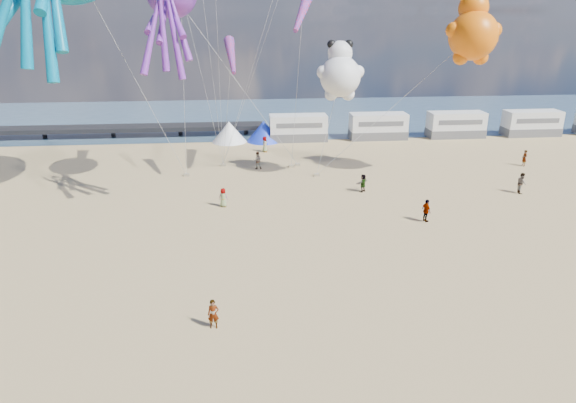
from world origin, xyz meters
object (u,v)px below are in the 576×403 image
(sandbag_c, at_px, (317,175))
(beachgoer_0, at_px, (223,198))
(sandbag_e, at_px, (223,165))
(sandbag_a, at_px, (187,175))
(motorhome_3, at_px, (532,123))
(motorhome_2, at_px, (456,125))
(motorhome_1, at_px, (378,126))
(tent_white, at_px, (229,132))
(windsock_mid, at_px, (302,12))
(sandbag_b, at_px, (298,165))
(sandbag_d, at_px, (291,166))
(tent_blue, at_px, (264,131))
(standing_person, at_px, (213,314))
(beachgoer_5, at_px, (524,158))
(beachgoer_7, at_px, (522,183))
(windsock_right, at_px, (231,56))
(kite_teddy_orange, at_px, (473,36))
(motorhome_0, at_px, (298,128))
(beachgoer_1, at_px, (257,160))
(beachgoer_3, at_px, (426,211))
(kite_panda, at_px, (340,76))
(beachgoer_6, at_px, (265,144))
(beachgoer_4, at_px, (363,183))

(sandbag_c, bearing_deg, beachgoer_0, -139.66)
(sandbag_c, height_order, sandbag_e, same)
(sandbag_a, bearing_deg, motorhome_3, 17.64)
(motorhome_2, bearing_deg, motorhome_1, 180.00)
(tent_white, distance_m, sandbag_e, 9.93)
(sandbag_e, bearing_deg, windsock_mid, -29.80)
(sandbag_b, relative_size, sandbag_d, 1.00)
(tent_blue, xyz_separation_m, standing_person, (-4.23, -37.29, -0.45))
(standing_person, distance_m, beachgoer_5, 38.20)
(tent_white, xyz_separation_m, sandbag_b, (6.79, -10.43, -1.09))
(beachgoer_7, distance_m, sandbag_e, 26.93)
(motorhome_2, height_order, beachgoer_0, motorhome_2)
(standing_person, xyz_separation_m, beachgoer_7, (24.65, 17.18, 0.13))
(beachgoer_7, xyz_separation_m, windsock_right, (-23.65, 5.40, 9.91))
(kite_teddy_orange, xyz_separation_m, windsock_right, (-19.74, 1.44, -1.59))
(motorhome_3, distance_m, sandbag_e, 38.29)
(motorhome_0, height_order, beachgoer_7, motorhome_0)
(beachgoer_0, bearing_deg, motorhome_3, -129.84)
(beachgoer_1, relative_size, sandbag_b, 3.36)
(beachgoer_3, xyz_separation_m, kite_panda, (-4.55, 10.50, 8.23))
(beachgoer_1, bearing_deg, beachgoer_0, 68.36)
(kite_teddy_orange, bearing_deg, motorhome_3, 38.21)
(windsock_mid, bearing_deg, beachgoer_7, -2.04)
(sandbag_d, distance_m, kite_teddy_orange, 19.61)
(standing_person, distance_m, sandbag_d, 27.18)
(sandbag_b, bearing_deg, beachgoer_7, -28.76)
(beachgoer_1, distance_m, sandbag_a, 6.84)
(motorhome_1, xyz_separation_m, windsock_right, (-16.73, -14.71, 9.29))
(beachgoer_6, bearing_deg, tent_blue, 3.40)
(motorhome_0, bearing_deg, sandbag_d, -99.71)
(beachgoer_0, height_order, sandbag_b, beachgoer_0)
(tent_blue, height_order, beachgoer_7, tent_blue)
(beachgoer_1, relative_size, sandbag_a, 3.36)
(motorhome_3, relative_size, windsock_right, 1.38)
(beachgoer_1, height_order, sandbag_a, beachgoer_1)
(beachgoer_0, relative_size, kite_teddy_orange, 0.22)
(motorhome_2, xyz_separation_m, tent_blue, (-23.00, 0.00, -0.30))
(beachgoer_0, xyz_separation_m, windsock_mid, (6.88, 7.05, 13.46))
(motorhome_1, relative_size, standing_person, 4.43)
(beachgoer_4, bearing_deg, kite_teddy_orange, 153.26)
(beachgoer_5, bearing_deg, kite_panda, -86.67)
(beachgoer_5, relative_size, windsock_right, 0.33)
(tent_white, xyz_separation_m, beachgoer_0, (-0.17, -21.02, -0.45))
(standing_person, bearing_deg, sandbag_a, 98.96)
(motorhome_2, distance_m, beachgoer_7, 20.28)
(standing_person, xyz_separation_m, beachgoer_1, (3.06, 26.17, 0.10))
(beachgoer_5, bearing_deg, motorhome_0, -124.78)
(motorhome_3, bearing_deg, standing_person, -134.57)
(beachgoer_1, distance_m, sandbag_c, 6.08)
(tent_blue, height_order, sandbag_a, tent_blue)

